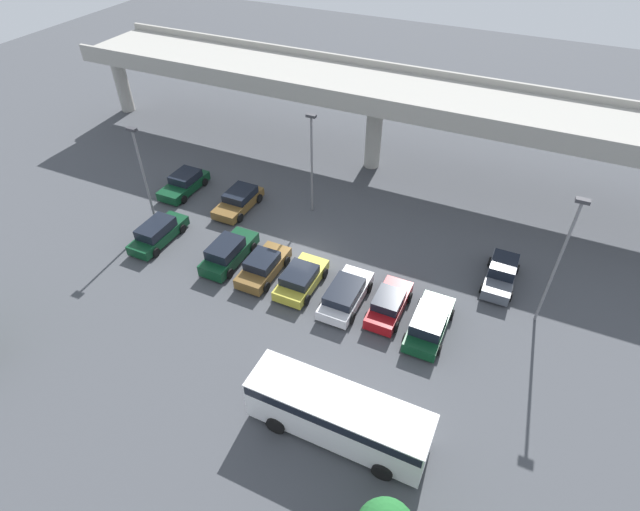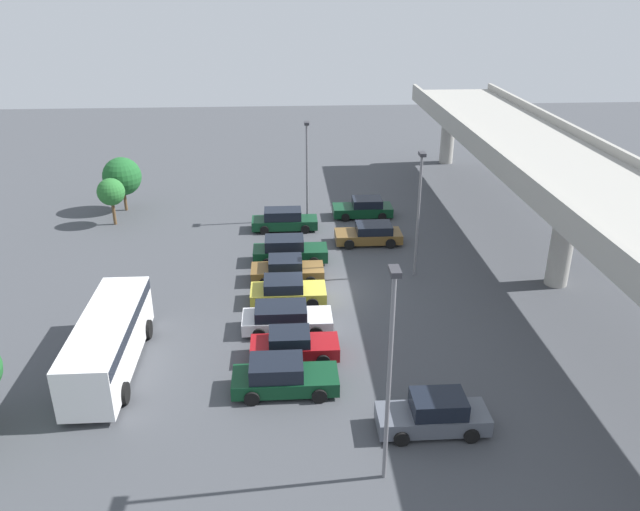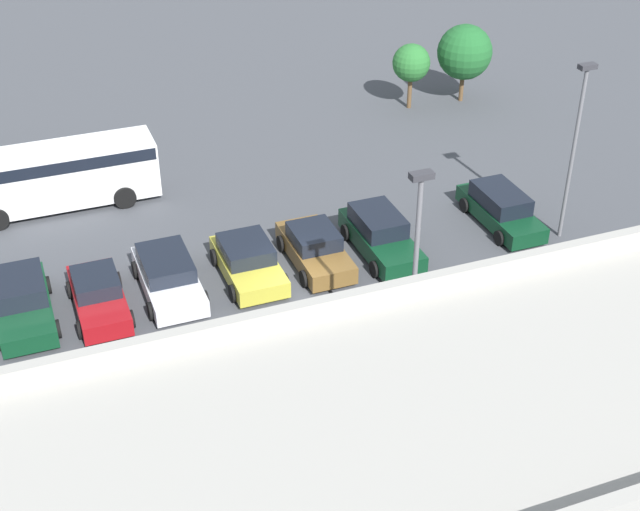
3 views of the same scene
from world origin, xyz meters
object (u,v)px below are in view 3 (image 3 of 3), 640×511
Objects in this scene: shuttle_bus at (55,173)px; lamp_post_by_overpass at (415,267)px; parked_car_0 at (639,273)px; tree_front_centre at (411,63)px; parked_car_4 at (315,248)px; parked_car_1 at (501,208)px; parked_car_2 at (514,299)px; tree_front_left at (465,52)px; parked_car_6 at (168,275)px; lamp_post_mid_lot at (575,139)px; parked_car_3 at (380,235)px; parked_car_8 at (23,301)px; parked_car_5 at (248,261)px; parked_car_7 at (98,296)px.

lamp_post_by_overpass is at bearing 119.36° from shuttle_bus.
tree_front_centre reaches higher than parked_car_0.
parked_car_4 is 0.51× the size of shuttle_bus.
parked_car_0 is 0.52× the size of shuttle_bus.
parked_car_1 reaches higher than parked_car_2.
parked_car_0 is 19.18m from tree_front_left.
parked_car_6 is 16.86m from lamp_post_mid_lot.
lamp_post_mid_lot reaches higher than shuttle_bus.
parked_car_2 is 6.38m from parked_car_3.
tree_front_centre is at bearing -115.85° from lamp_post_by_overpass.
parked_car_8 is at bearing 73.75° from parked_car_0.
parked_car_5 is 5.83m from parked_car_7.
parked_car_5 is 3.14m from parked_car_6.
parked_car_5 is 20.80m from tree_front_left.
parked_car_1 is at bearing 89.31° from parked_car_8.
lamp_post_by_overpass is at bearing 64.15° from tree_front_centre.
parked_car_8 is 1.10× the size of tree_front_left.
parked_car_7 is 2.70m from parked_car_8.
parked_car_6 is 0.62× the size of lamp_post_mid_lot.
parked_car_1 is 19.80m from parked_car_8.
tree_front_left reaches higher than parked_car_4.
tree_front_centre is at bearing -14.42° from parked_car_2.
parked_car_3 is at bearing 86.95° from parked_car_4.
tree_front_centre is (-4.83, -18.78, 1.87)m from parked_car_2.
tree_front_left is 1.20× the size of tree_front_centre.
parked_car_3 is 14.04m from parked_car_8.
lamp_post_by_overpass is (5.29, 2.12, 3.93)m from parked_car_2.
lamp_post_by_overpass reaches higher than parked_car_8.
parked_car_3 is 1.12× the size of parked_car_5.
parked_car_2 is at bearing 69.70° from parked_car_8.
parked_car_6 is (11.49, -6.04, 0.01)m from parked_car_2.
shuttle_bus is 2.44× the size of tree_front_centre.
parked_car_4 is at bearing 51.11° from tree_front_centre.
lamp_post_mid_lot is at bearing 78.45° from parked_car_3.
parked_car_7 is at bearing -88.61° from parked_car_4.
parked_car_8 is at bearing -90.69° from parked_car_1.
parked_car_3 reaches higher than parked_car_2.
parked_car_0 is 5.83m from lamp_post_mid_lot.
parked_car_7 is (11.39, 0.06, -0.11)m from parked_car_3.
parked_car_3 is 1.02× the size of parked_car_8.
parked_car_5 is at bearing -69.15° from lamp_post_by_overpass.
parked_car_5 is at bearing 87.84° from parked_car_6.
parked_car_5 is at bearing 37.93° from tree_front_left.
tree_front_left reaches higher than shuttle_bus.
parked_car_4 reaches higher than parked_car_0.
lamp_post_mid_lot is at bearing 85.50° from parked_car_7.
lamp_post_mid_lot reaches higher than parked_car_6.
lamp_post_by_overpass reaches higher than parked_car_6.
lamp_post_by_overpass is at bearing 54.12° from parked_car_8.
parked_car_8 is at bearing -35.88° from lamp_post_by_overpass.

